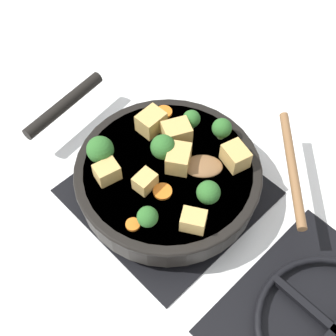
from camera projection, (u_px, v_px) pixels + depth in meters
name	position (u px, v px, depth m)	size (l,w,h in m)	color
ground_plane	(168.00, 192.00, 0.87)	(2.40, 2.40, 0.00)	white
front_burner_grate	(168.00, 189.00, 0.86)	(0.31, 0.31, 0.03)	black
rear_burner_grate	(332.00, 332.00, 0.71)	(0.31, 0.31, 0.03)	black
skillet_pan	(167.00, 175.00, 0.83)	(0.33, 0.44, 0.05)	black
wooden_spoon	(254.00, 167.00, 0.80)	(0.24, 0.24, 0.02)	brown
tofu_cube_center_large	(235.00, 156.00, 0.80)	(0.04, 0.04, 0.04)	tan
tofu_cube_near_handle	(151.00, 122.00, 0.84)	(0.05, 0.04, 0.04)	tan
tofu_cube_east_chunk	(145.00, 181.00, 0.77)	(0.04, 0.03, 0.03)	tan
tofu_cube_west_chunk	(193.00, 221.00, 0.73)	(0.04, 0.03, 0.03)	tan
tofu_cube_back_piece	(177.00, 133.00, 0.83)	(0.05, 0.04, 0.04)	tan
tofu_cube_front_piece	(178.00, 158.00, 0.79)	(0.05, 0.04, 0.04)	tan
tofu_cube_mid_small	(107.00, 172.00, 0.78)	(0.04, 0.03, 0.03)	tan
broccoli_floret_near_spoon	(163.00, 147.00, 0.80)	(0.04, 0.04, 0.05)	#709956
broccoli_floret_center_top	(148.00, 217.00, 0.72)	(0.03, 0.03, 0.04)	#709956
broccoli_floret_east_rim	(191.00, 119.00, 0.84)	(0.03, 0.03, 0.04)	#709956
broccoli_floret_west_rim	(100.00, 150.00, 0.79)	(0.05, 0.05, 0.05)	#709956
broccoli_floret_north_edge	(222.00, 128.00, 0.82)	(0.04, 0.04, 0.04)	#709956
broccoli_floret_south_cluster	(209.00, 192.00, 0.75)	(0.04, 0.04, 0.05)	#709956
carrot_slice_orange_thin	(133.00, 224.00, 0.74)	(0.02, 0.02, 0.01)	orange
carrot_slice_near_center	(164.00, 112.00, 0.88)	(0.03, 0.03, 0.01)	orange
carrot_slice_edge_slice	(163.00, 191.00, 0.78)	(0.03, 0.03, 0.01)	orange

